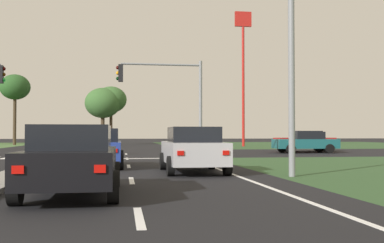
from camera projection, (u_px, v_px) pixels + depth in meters
ground_plane at (74, 154)px, 31.79m from camera, size 200.00×200.00×0.00m
grass_verge_far_right at (299, 144)px, 59.77m from camera, size 35.00×35.00×0.01m
median_island_near at (4, 180)px, 13.00m from camera, size 1.20×22.00×0.14m
median_island_far at (95, 144)px, 56.51m from camera, size 1.20×36.00×0.14m
lane_dash_near at (139, 217)px, 7.49m from camera, size 0.14×2.00×0.01m
lane_dash_second at (132, 181)px, 13.42m from camera, size 0.14×2.00×0.01m
lane_dash_third at (129, 166)px, 19.35m from camera, size 0.14×2.00×0.01m
lane_dash_fourth at (127, 159)px, 25.28m from camera, size 0.14×2.00×0.01m
lane_dash_fifth at (126, 154)px, 31.22m from camera, size 0.14×2.00×0.01m
edge_line_right at (236, 176)px, 15.00m from camera, size 0.14×24.00×0.01m
stop_bar_near at (133, 159)px, 25.43m from camera, size 6.40×0.50×0.01m
crosswalk_bar_fourth at (10, 158)px, 26.21m from camera, size 0.70×2.80×0.01m
crosswalk_bar_fifth at (32, 158)px, 26.38m from camera, size 0.70×2.80×0.01m
crosswalk_bar_sixth at (53, 157)px, 26.55m from camera, size 0.70×2.80×0.01m
crosswalk_bar_seventh at (74, 157)px, 26.72m from camera, size 0.70×2.80×0.01m
crosswalk_bar_eighth at (94, 157)px, 26.89m from camera, size 0.70×2.80×0.01m
car_maroon_near at (63, 139)px, 45.58m from camera, size 1.95×4.62×1.57m
car_blue_second at (99, 148)px, 18.75m from camera, size 1.98×4.45×1.55m
car_silver_third at (193, 149)px, 16.33m from camera, size 2.06×4.33×1.58m
car_red_fourth at (305, 141)px, 35.89m from camera, size 4.44×1.96×1.57m
car_teal_fifth at (306, 142)px, 33.10m from camera, size 4.46×1.95×1.49m
car_black_sixth at (73, 159)px, 10.27m from camera, size 2.02×4.55×1.52m
traffic_signal_near_right at (169, 90)px, 26.22m from camera, size 4.81×0.32×5.46m
street_lamp_near at (286, 3)px, 14.69m from camera, size 2.45×1.01×9.74m
pedestrian_at_median at (86, 135)px, 43.55m from camera, size 0.34×0.34×1.84m
fastfood_pole_sign at (243, 50)px, 50.54m from camera, size 1.80×0.40×14.51m
treeline_third at (15, 88)px, 57.16m from camera, size 3.62×3.62×8.59m
treeline_fourth at (103, 103)px, 59.72m from camera, size 4.52×4.52×7.21m
treeline_fifth at (111, 100)px, 60.53m from camera, size 3.99×3.99×7.46m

